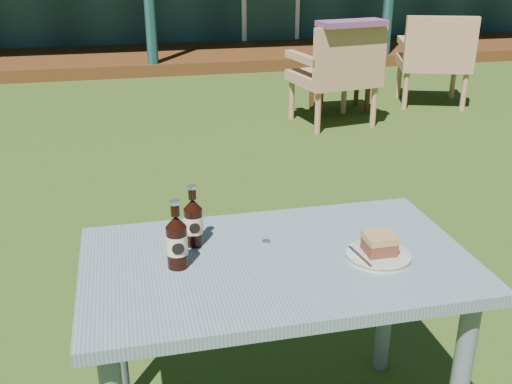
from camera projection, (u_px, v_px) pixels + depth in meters
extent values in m
plane|color=#334916|center=(208.00, 237.00, 3.57)|extent=(80.00, 80.00, 0.00)
cube|color=#4D2A12|center=(150.00, 59.00, 8.58)|extent=(15.00, 1.80, 0.16)
cube|color=slate|center=(277.00, 264.00, 1.86)|extent=(1.20, 0.70, 0.04)
cylinder|color=slate|center=(116.00, 331.00, 2.14)|extent=(0.06, 0.06, 0.68)
cylinder|color=slate|center=(387.00, 296.00, 2.35)|extent=(0.06, 0.06, 0.68)
cylinder|color=silver|center=(378.00, 255.00, 1.86)|extent=(0.20, 0.20, 0.01)
cylinder|color=olive|center=(378.00, 254.00, 1.85)|extent=(0.20, 0.20, 0.00)
cube|color=brown|center=(379.00, 247.00, 1.85)|extent=(0.09, 0.08, 0.04)
cube|color=#9E7846|center=(380.00, 238.00, 1.84)|extent=(0.09, 0.09, 0.02)
cube|color=silver|center=(360.00, 257.00, 1.83)|extent=(0.03, 0.14, 0.00)
cylinder|color=black|center=(194.00, 227.00, 1.92)|extent=(0.06, 0.06, 0.13)
cone|color=black|center=(193.00, 204.00, 1.88)|extent=(0.06, 0.06, 0.03)
cylinder|color=black|center=(192.00, 194.00, 1.87)|extent=(0.03, 0.03, 0.03)
cylinder|color=silver|center=(192.00, 187.00, 1.86)|extent=(0.03, 0.03, 0.01)
cylinder|color=beige|center=(193.00, 224.00, 1.91)|extent=(0.06, 0.06, 0.06)
cylinder|color=black|center=(195.00, 228.00, 1.88)|extent=(0.03, 0.00, 0.03)
cylinder|color=black|center=(177.00, 247.00, 1.78)|extent=(0.06, 0.06, 0.13)
cone|color=black|center=(176.00, 221.00, 1.75)|extent=(0.06, 0.06, 0.04)
cylinder|color=black|center=(175.00, 210.00, 1.73)|extent=(0.03, 0.03, 0.04)
cylinder|color=silver|center=(175.00, 202.00, 1.73)|extent=(0.03, 0.03, 0.01)
cylinder|color=beige|center=(177.00, 244.00, 1.78)|extent=(0.06, 0.06, 0.06)
cylinder|color=black|center=(178.00, 249.00, 1.75)|extent=(0.04, 0.00, 0.04)
cylinder|color=silver|center=(266.00, 242.00, 1.95)|extent=(0.03, 0.03, 0.01)
cube|color=#AD7C56|center=(333.00, 78.00, 5.66)|extent=(0.80, 0.77, 0.10)
cube|color=#AD7C56|center=(350.00, 53.00, 5.31)|extent=(0.71, 0.21, 0.46)
cube|color=#AD7C56|center=(362.00, 54.00, 5.72)|extent=(0.18, 0.62, 0.07)
cube|color=#AD7C56|center=(303.00, 58.00, 5.49)|extent=(0.18, 0.62, 0.07)
cylinder|color=#AD7C56|center=(344.00, 94.00, 6.10)|extent=(0.05, 0.05, 0.39)
cylinder|color=#AD7C56|center=(292.00, 100.00, 5.89)|extent=(0.05, 0.05, 0.39)
cylinder|color=#AD7C56|center=(374.00, 107.00, 5.63)|extent=(0.05, 0.05, 0.39)
cylinder|color=#AD7C56|center=(318.00, 113.00, 5.42)|extent=(0.05, 0.05, 0.39)
cube|color=#AD7C56|center=(433.00, 63.00, 6.36)|extent=(0.88, 0.85, 0.10)
cube|color=#AD7C56|center=(441.00, 40.00, 5.99)|extent=(0.70, 0.31, 0.46)
cube|color=#AD7C56|center=(465.00, 44.00, 6.28)|extent=(0.27, 0.61, 0.07)
cube|color=#AD7C56|center=(404.00, 43.00, 6.33)|extent=(0.27, 0.61, 0.07)
cylinder|color=#AD7C56|center=(453.00, 81.00, 6.68)|extent=(0.06, 0.06, 0.39)
cylinder|color=#AD7C56|center=(399.00, 80.00, 6.74)|extent=(0.06, 0.06, 0.39)
cylinder|color=#AD7C56|center=(464.00, 92.00, 6.18)|extent=(0.06, 0.06, 0.39)
cylinder|color=#AD7C56|center=(405.00, 91.00, 6.23)|extent=(0.06, 0.06, 0.39)
cube|color=#683960|center=(352.00, 23.00, 5.21)|extent=(0.64, 0.34, 0.05)
cube|color=#4D2A12|center=(340.00, 74.00, 6.11)|extent=(0.60, 0.40, 0.04)
cube|color=#4D2A12|center=(321.00, 98.00, 6.00)|extent=(0.04, 0.04, 0.36)
cube|color=#4D2A12|center=(368.00, 96.00, 6.10)|extent=(0.04, 0.04, 0.36)
cube|color=#4D2A12|center=(312.00, 92.00, 6.27)|extent=(0.04, 0.04, 0.36)
cube|color=#4D2A12|center=(357.00, 89.00, 6.37)|extent=(0.04, 0.04, 0.36)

